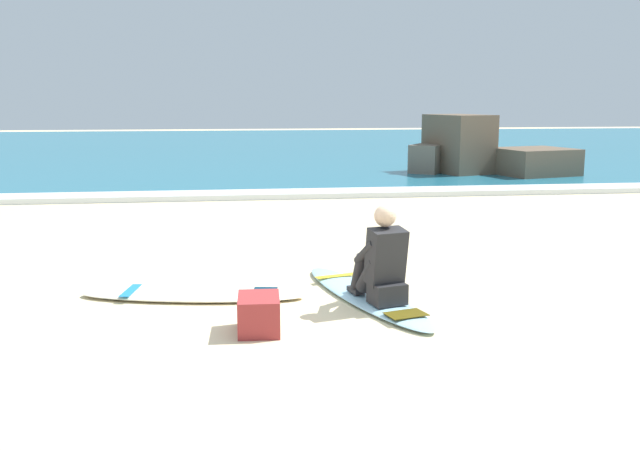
% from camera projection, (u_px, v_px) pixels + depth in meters
% --- Properties ---
extents(ground_plane, '(80.00, 80.00, 0.00)m').
position_uv_depth(ground_plane, '(311.00, 316.00, 6.64)').
color(ground_plane, beige).
extents(sea, '(80.00, 28.00, 0.10)m').
position_uv_depth(sea, '(245.00, 148.00, 27.89)').
color(sea, teal).
rests_on(sea, ground).
extents(breaking_foam, '(80.00, 0.90, 0.11)m').
position_uv_depth(breaking_foam, '(264.00, 194.00, 14.52)').
color(breaking_foam, white).
rests_on(breaking_foam, ground).
extents(surfboard_main, '(1.19, 2.59, 0.08)m').
position_uv_depth(surfboard_main, '(366.00, 295.00, 7.19)').
color(surfboard_main, '#9ED1E5').
rests_on(surfboard_main, ground).
extents(surfer_seated, '(0.50, 0.76, 0.95)m').
position_uv_depth(surfer_seated, '(382.00, 264.00, 6.82)').
color(surfer_seated, '#232326').
rests_on(surfer_seated, surfboard_main).
extents(surfboard_spare_near, '(2.35, 0.91, 0.08)m').
position_uv_depth(surfboard_spare_near, '(193.00, 295.00, 7.22)').
color(surfboard_spare_near, '#EFE5C6').
rests_on(surfboard_spare_near, ground).
extents(rock_outcrop_distant, '(4.16, 2.77, 1.58)m').
position_uv_depth(rock_outcrop_distant, '(483.00, 153.00, 18.10)').
color(rock_outcrop_distant, '#756656').
rests_on(rock_outcrop_distant, ground).
extents(beach_bag, '(0.38, 0.50, 0.32)m').
position_uv_depth(beach_bag, '(259.00, 314.00, 6.16)').
color(beach_bag, maroon).
rests_on(beach_bag, ground).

